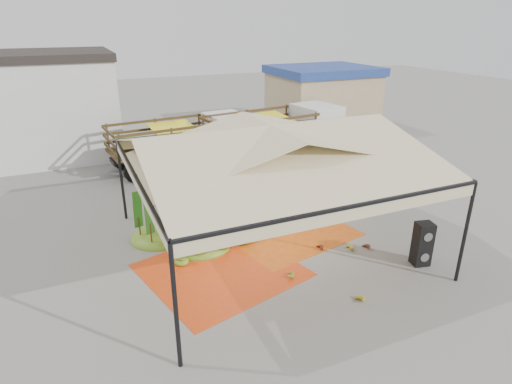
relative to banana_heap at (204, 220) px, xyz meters
name	(u,v)px	position (x,y,z in m)	size (l,w,h in m)	color
ground	(269,245)	(1.69, -1.66, -0.53)	(90.00, 90.00, 0.00)	slate
canopy_tent	(270,149)	(1.69, -1.66, 2.77)	(8.10, 8.10, 4.00)	black
building_tan	(322,98)	(11.69, 11.34, 1.54)	(6.30, 5.30, 4.10)	tan
tarp_left	(221,270)	(-0.25, -2.44, -0.52)	(4.13, 3.93, 0.01)	red
tarp_right	(281,227)	(2.64, -0.67, -0.52)	(4.10, 4.30, 0.01)	#D85E14
banana_heap	(204,220)	(0.00, 0.00, 0.00)	(4.94, 4.06, 1.06)	#587E1A
hand_yellow_a	(347,247)	(3.88, -2.95, -0.41)	(0.50, 0.41, 0.23)	gold
hand_yellow_b	(358,299)	(2.54, -5.36, -0.43)	(0.44, 0.36, 0.20)	gold
hand_red_a	(318,247)	(3.02, -2.55, -0.43)	(0.43, 0.35, 0.20)	#582814
hand_red_b	(365,246)	(4.43, -3.13, -0.43)	(0.42, 0.35, 0.19)	#552813
hand_green	(288,273)	(1.41, -3.55, -0.43)	(0.44, 0.36, 0.20)	#4A7418
hanging_bunches	(313,151)	(3.96, -0.42, 2.09)	(3.24, 0.24, 0.20)	#387217
speaker_stack	(422,244)	(5.39, -4.55, 0.15)	(0.58, 0.53, 1.37)	black
banana_leaves	(147,246)	(-2.01, -0.08, -0.53)	(0.96, 1.36, 3.70)	#25711E
vendor	(203,194)	(0.40, 1.32, 0.39)	(0.67, 0.44, 1.84)	gray
truck_left	(186,137)	(1.49, 7.53, 0.93)	(7.11, 3.13, 2.36)	#513C1B
truck_right	(280,129)	(6.36, 6.82, 1.05)	(7.74, 3.61, 2.55)	#523D1B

